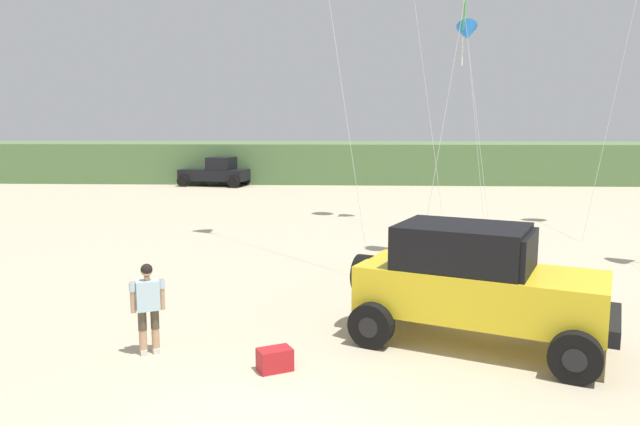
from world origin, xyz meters
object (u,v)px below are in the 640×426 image
object	(u,v)px
cooler_box	(275,359)
distant_pickup	(216,172)
jeep	(476,282)
kite_green_box	(467,33)
person_watching	(148,304)

from	to	relation	value
cooler_box	distant_pickup	world-z (taller)	distant_pickup
jeep	kite_green_box	distance (m)	13.88
distant_pickup	cooler_box	bearing A→B (deg)	-75.63
person_watching	distant_pickup	distance (m)	31.19
cooler_box	distant_pickup	xyz separation A→B (m)	(-8.02, 31.30, 0.75)
distant_pickup	kite_green_box	world-z (taller)	kite_green_box
jeep	cooler_box	size ratio (longest dim) A/B	8.93
jeep	person_watching	bearing A→B (deg)	-172.23
jeep	cooler_box	distance (m)	4.01
distant_pickup	kite_green_box	bearing A→B (deg)	-52.49
cooler_box	distant_pickup	size ratio (longest dim) A/B	0.11
person_watching	kite_green_box	bearing A→B (deg)	58.83
cooler_box	distant_pickup	distance (m)	32.32
person_watching	distant_pickup	world-z (taller)	distant_pickup
distant_pickup	person_watching	bearing A→B (deg)	-79.53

